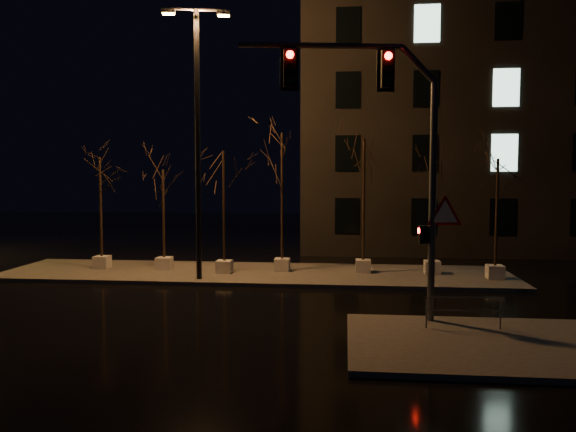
# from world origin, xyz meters

# --- Properties ---
(ground) EXTENTS (90.00, 90.00, 0.00)m
(ground) POSITION_xyz_m (0.00, 0.00, 0.00)
(ground) COLOR black
(ground) RESTS_ON ground
(median) EXTENTS (22.00, 5.00, 0.15)m
(median) POSITION_xyz_m (0.00, 6.00, 0.07)
(median) COLOR #45433D
(median) RESTS_ON ground
(sidewalk_corner) EXTENTS (7.00, 5.00, 0.15)m
(sidewalk_corner) POSITION_xyz_m (7.50, -3.50, 0.07)
(sidewalk_corner) COLOR #45433D
(sidewalk_corner) RESTS_ON ground
(building) EXTENTS (25.00, 12.00, 15.00)m
(building) POSITION_xyz_m (14.00, 18.00, 7.50)
(building) COLOR black
(building) RESTS_ON ground
(tree_0) EXTENTS (1.80, 1.80, 5.14)m
(tree_0) POSITION_xyz_m (-7.07, 6.32, 4.05)
(tree_0) COLOR beige
(tree_0) RESTS_ON median
(tree_1) EXTENTS (1.80, 1.80, 4.57)m
(tree_1) POSITION_xyz_m (-4.13, 6.23, 3.62)
(tree_1) COLOR beige
(tree_1) RESTS_ON median
(tree_2) EXTENTS (1.80, 1.80, 5.39)m
(tree_2) POSITION_xyz_m (-1.26, 5.60, 4.24)
(tree_2) COLOR beige
(tree_2) RESTS_ON median
(tree_3) EXTENTS (1.80, 1.80, 6.22)m
(tree_3) POSITION_xyz_m (1.15, 6.43, 4.86)
(tree_3) COLOR beige
(tree_3) RESTS_ON median
(tree_4) EXTENTS (1.80, 1.80, 5.94)m
(tree_4) POSITION_xyz_m (4.69, 6.43, 4.65)
(tree_4) COLOR beige
(tree_4) RESTS_ON median
(tree_5) EXTENTS (1.80, 1.80, 5.34)m
(tree_5) POSITION_xyz_m (7.63, 6.40, 4.20)
(tree_5) COLOR beige
(tree_5) RESTS_ON median
(tree_6) EXTENTS (1.80, 1.80, 5.01)m
(tree_6) POSITION_xyz_m (10.00, 5.45, 3.95)
(tree_6) COLOR beige
(tree_6) RESTS_ON median
(traffic_signal_mast) EXTENTS (6.39, 1.10, 7.88)m
(traffic_signal_mast) POSITION_xyz_m (5.14, -1.72, 5.33)
(traffic_signal_mast) COLOR #505357
(traffic_signal_mast) RESTS_ON sidewalk_corner
(streetlight_main) EXTENTS (2.68, 0.88, 10.77)m
(streetlight_main) POSITION_xyz_m (-1.99, 4.19, 6.36)
(streetlight_main) COLOR black
(streetlight_main) RESTS_ON median
(guard_rail_a) EXTENTS (2.05, 0.13, 0.89)m
(guard_rail_a) POSITION_xyz_m (7.17, -2.29, 0.73)
(guard_rail_a) COLOR #505357
(guard_rail_a) RESTS_ON sidewalk_corner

